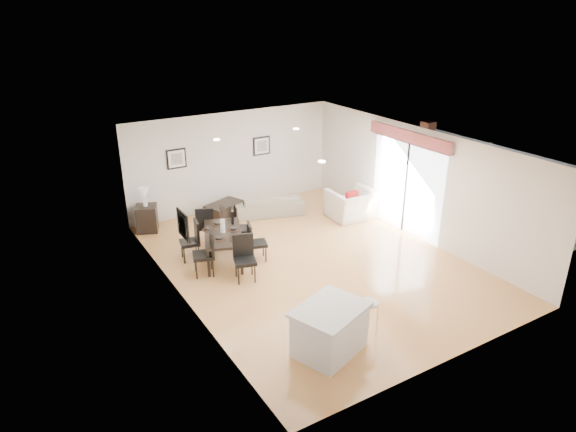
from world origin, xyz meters
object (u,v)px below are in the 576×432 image
coffee_table (225,210)px  side_table (147,218)px  dining_chair_head (244,255)px  sofa (269,205)px  dining_chair_wfar (193,238)px  dining_chair_efar (238,225)px  dining_chair_wnear (207,250)px  bar_stool (369,306)px  dining_chair_enear (254,240)px  dining_table (223,235)px  kitchen_island (330,329)px  dining_chair_foot (205,223)px  armchair (352,204)px

coffee_table → side_table: size_ratio=1.48×
dining_chair_head → coffee_table: bearing=89.1°
sofa → coffee_table: bearing=-4.2°
dining_chair_wfar → dining_chair_efar: size_ratio=0.94×
sofa → dining_chair_wnear: 3.57m
bar_stool → coffee_table: bearing=89.0°
dining_chair_wfar → dining_chair_head: size_ratio=0.95×
dining_chair_enear → coffee_table: dining_chair_enear is taller
dining_table → bar_stool: size_ratio=2.60×
dining_table → kitchen_island: 3.93m
dining_chair_foot → kitchen_island: size_ratio=0.65×
sofa → bar_stool: 5.90m
dining_chair_wnear → dining_chair_wfar: 0.82m
armchair → coffee_table: size_ratio=1.20×
dining_chair_efar → dining_chair_foot: 0.82m
dining_chair_wfar → dining_chair_foot: (0.54, 0.61, 0.01)m
dining_chair_enear → dining_chair_head: (-0.55, -0.61, 0.04)m
dining_chair_efar → sofa: bearing=-24.5°
side_table → kitchen_island: bearing=-80.1°
dining_chair_enear → dining_chair_efar: size_ratio=0.91×
sofa → armchair: 2.26m
armchair → side_table: bearing=-19.6°
sofa → bar_stool: size_ratio=2.70×
dining_chair_wnear → dining_chair_head: bearing=63.6°
dining_chair_wfar → bar_stool: 4.57m
dining_chair_wnear → coffee_table: (1.61, 2.70, -0.35)m
dining_chair_foot → armchair: bearing=-167.8°
dining_chair_efar → kitchen_island: 4.39m
dining_chair_head → side_table: 3.60m
dining_chair_efar → dining_chair_enear: bearing=-155.2°
dining_chair_efar → bar_stool: bearing=-150.5°
dining_table → side_table: bearing=133.9°
side_table → kitchen_island: 6.48m
dining_chair_wnear → kitchen_island: (0.68, -3.50, -0.13)m
sofa → side_table: bearing=5.6°
side_table → kitchen_island: (1.12, -6.38, 0.08)m
armchair → coffee_table: bearing=-29.5°
dining_chair_enear → dining_chair_head: size_ratio=0.92×
dining_chair_wfar → coffee_table: 2.50m
dining_chair_wnear → dining_chair_enear: (1.13, 0.05, -0.05)m
dining_chair_efar → dining_chair_wnear: bearing=152.1°
side_table → armchair: bearing=-21.9°
dining_chair_foot → side_table: 1.76m
dining_chair_foot → coffee_table: bearing=-110.4°
dining_chair_wnear → bar_stool: 3.81m
dining_chair_head → bar_stool: (0.92, -2.93, 0.05)m
sofa → dining_chair_foot: dining_chair_foot is taller
dining_chair_wnear → side_table: bearing=-153.9°
coffee_table → dining_chair_wnear: bearing=-143.2°
dining_table → coffee_table: size_ratio=1.80×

